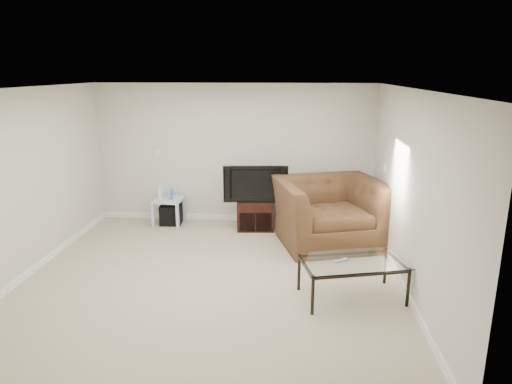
# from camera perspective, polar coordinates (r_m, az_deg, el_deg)

# --- Properties ---
(floor) EXTENTS (5.00, 5.00, 0.00)m
(floor) POSITION_cam_1_polar(r_m,az_deg,el_deg) (6.26, -5.55, -10.75)
(floor) COLOR tan
(floor) RESTS_ON ground
(ceiling) EXTENTS (5.00, 5.00, 0.00)m
(ceiling) POSITION_cam_1_polar(r_m,az_deg,el_deg) (5.65, -6.20, 12.74)
(ceiling) COLOR white
(ceiling) RESTS_ON ground
(wall_back) EXTENTS (5.00, 0.02, 2.50)m
(wall_back) POSITION_cam_1_polar(r_m,az_deg,el_deg) (8.25, -2.74, 4.76)
(wall_back) COLOR silver
(wall_back) RESTS_ON ground
(wall_left) EXTENTS (0.02, 5.00, 2.50)m
(wall_left) POSITION_cam_1_polar(r_m,az_deg,el_deg) (6.75, -27.24, 0.78)
(wall_left) COLOR silver
(wall_left) RESTS_ON ground
(wall_right) EXTENTS (0.02, 5.00, 2.50)m
(wall_right) POSITION_cam_1_polar(r_m,az_deg,el_deg) (5.92, 18.69, -0.13)
(wall_right) COLOR silver
(wall_right) RESTS_ON ground
(plate_back) EXTENTS (0.12, 0.02, 0.12)m
(plate_back) POSITION_cam_1_polar(r_m,az_deg,el_deg) (8.53, -12.16, 4.78)
(plate_back) COLOR white
(plate_back) RESTS_ON wall_back
(plate_right_switch) EXTENTS (0.02, 0.09, 0.13)m
(plate_right_switch) POSITION_cam_1_polar(r_m,az_deg,el_deg) (7.44, 15.74, 3.08)
(plate_right_switch) COLOR white
(plate_right_switch) RESTS_ON wall_right
(plate_right_outlet) EXTENTS (0.02, 0.08, 0.12)m
(plate_right_outlet) POSITION_cam_1_polar(r_m,az_deg,el_deg) (7.40, 15.64, -4.61)
(plate_right_outlet) COLOR white
(plate_right_outlet) RESTS_ON wall_right
(tv_stand) EXTENTS (0.67, 0.49, 0.53)m
(tv_stand) POSITION_cam_1_polar(r_m,az_deg,el_deg) (8.01, -0.05, -2.80)
(tv_stand) COLOR black
(tv_stand) RESTS_ON floor
(dvd_player) EXTENTS (0.34, 0.25, 0.05)m
(dvd_player) POSITION_cam_1_polar(r_m,az_deg,el_deg) (7.92, -0.06, -1.66)
(dvd_player) COLOR black
(dvd_player) RESTS_ON tv_stand
(television) EXTENTS (1.03, 0.29, 0.63)m
(television) POSITION_cam_1_polar(r_m,az_deg,el_deg) (7.82, -0.06, 1.20)
(television) COLOR black
(television) RESTS_ON tv_stand
(side_table) EXTENTS (0.52, 0.52, 0.48)m
(side_table) POSITION_cam_1_polar(r_m,az_deg,el_deg) (8.42, -10.82, -2.38)
(side_table) COLOR #A5BACD
(side_table) RESTS_ON floor
(subwoofer) EXTENTS (0.39, 0.39, 0.37)m
(subwoofer) POSITION_cam_1_polar(r_m,az_deg,el_deg) (8.45, -10.56, -2.80)
(subwoofer) COLOR black
(subwoofer) RESTS_ON floor
(game_console) EXTENTS (0.06, 0.16, 0.22)m
(game_console) POSITION_cam_1_polar(r_m,az_deg,el_deg) (8.34, -11.75, -0.11)
(game_console) COLOR white
(game_console) RESTS_ON side_table
(game_case) EXTENTS (0.06, 0.14, 0.19)m
(game_case) POSITION_cam_1_polar(r_m,az_deg,el_deg) (8.29, -10.58, -0.24)
(game_case) COLOR #337FCC
(game_case) RESTS_ON side_table
(recliner) EXTENTS (1.82, 1.44, 1.39)m
(recliner) POSITION_cam_1_polar(r_m,az_deg,el_deg) (7.33, 9.20, -1.18)
(recliner) COLOR #4F381D
(recliner) RESTS_ON floor
(coffee_table) EXTENTS (1.38, 0.99, 0.49)m
(coffee_table) POSITION_cam_1_polar(r_m,az_deg,el_deg) (5.78, 11.86, -10.64)
(coffee_table) COLOR black
(coffee_table) RESTS_ON floor
(remote) EXTENTS (0.19, 0.16, 0.02)m
(remote) POSITION_cam_1_polar(r_m,az_deg,el_deg) (5.63, 10.61, -8.41)
(remote) COLOR #B2B2B7
(remote) RESTS_ON coffee_table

